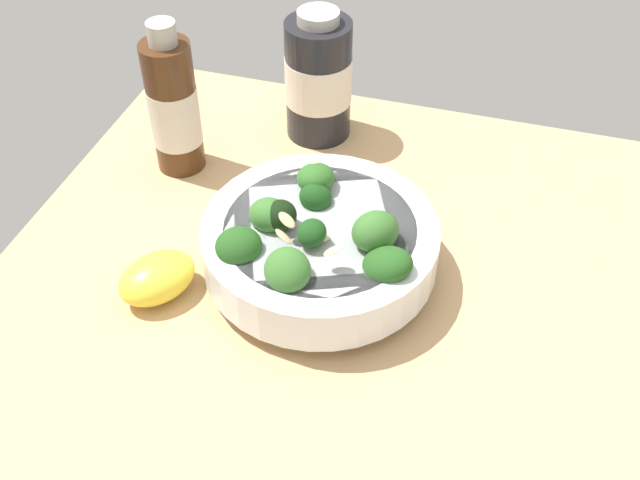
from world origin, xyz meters
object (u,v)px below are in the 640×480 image
Objects in this scene: bowl_of_broccoli at (319,243)px; lemon_wedge at (157,278)px; bottle_short at (174,108)px; bottle_tall at (318,78)px.

bowl_of_broccoli is 2.94× the size of lemon_wedge.
bowl_of_broccoli is at bearing -31.17° from bottle_short.
bowl_of_broccoli is 14.88cm from lemon_wedge.
bottle_tall is at bearing 39.03° from bottle_short.
bottle_short is (-12.56, -10.19, 0.27)cm from bottle_tall.
lemon_wedge is 0.49× the size of bottle_tall.
bottle_tall is (6.57, 28.39, 5.07)cm from lemon_wedge.
bottle_tall reaches higher than lemon_wedge.
lemon_wedge is 29.58cm from bottle_tall.
bottle_short is (-5.99, 18.21, 5.35)cm from lemon_wedge.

